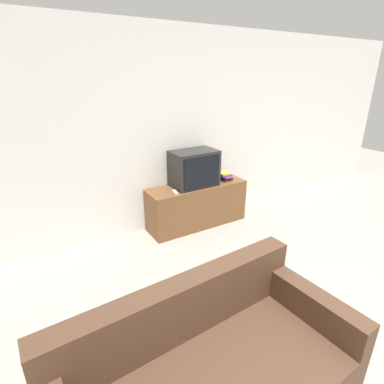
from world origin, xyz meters
The scene contains 6 objects.
wall_back centered at (0.00, 3.03, 1.30)m, with size 9.00×0.06×2.60m.
tv_stand centered at (0.25, 2.77, 0.30)m, with size 1.42×0.43×0.60m.
television centered at (0.21, 2.78, 0.84)m, with size 0.62×0.39×0.48m.
couch centered at (-1.06, 0.53, 0.28)m, with size 1.83×0.96×0.82m.
book_stack centered at (0.70, 2.75, 0.66)m, with size 0.18×0.24×0.11m.
remote_on_stand centered at (-0.15, 2.66, 0.61)m, with size 0.07×0.16×0.02m.
Camera 1 is at (-1.80, -0.50, 2.01)m, focal length 28.00 mm.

